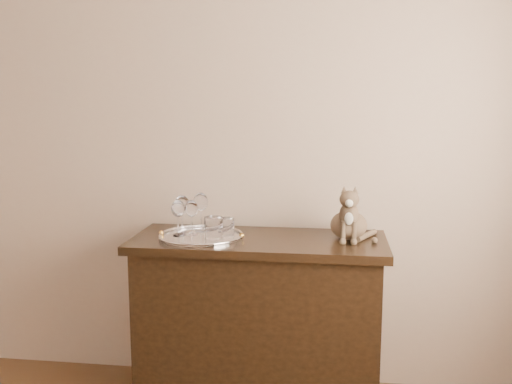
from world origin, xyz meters
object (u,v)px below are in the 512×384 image
tumbler_a (214,228)px  tumbler_c (226,227)px  wine_glass_d (192,217)px  wine_glass_b (201,212)px  cat (349,211)px  wine_glass_a (182,215)px  tray (201,237)px  sideboard (259,323)px  wine_glass_c (178,218)px

tumbler_a → tumbler_c: size_ratio=1.21×
wine_glass_d → tumbler_a: 0.14m
wine_glass_b → wine_glass_d: size_ratio=1.13×
cat → wine_glass_a: bearing=-175.3°
tray → wine_glass_a: size_ratio=2.12×
sideboard → wine_glass_a: bearing=179.1°
tray → tumbler_c: size_ratio=4.81×
sideboard → cat: bearing=6.2°
wine_glass_b → wine_glass_a: bearing=-134.5°
sideboard → tray: tray is taller
tumbler_c → wine_glass_c: bearing=-173.1°
wine_glass_c → wine_glass_d: wine_glass_c is taller
tray → wine_glass_b: size_ratio=2.10×
tray → tumbler_a: bearing=-26.5°
wine_glass_b → cat: 0.72m
wine_glass_d → cat: bearing=3.9°
tumbler_a → tumbler_c: 0.08m
sideboard → cat: cat is taller
tray → wine_glass_b: wine_glass_b is taller
tray → tumbler_c: (0.12, 0.03, 0.05)m
sideboard → wine_glass_d: 0.61m
wine_glass_d → tray: bearing=-26.4°
wine_glass_a → wine_glass_b: (0.07, 0.08, 0.00)m
tray → tumbler_a: (0.07, -0.03, 0.05)m
tray → wine_glass_b: bearing=103.3°
wine_glass_b → cat: bearing=-2.8°
tray → sideboard: bearing=6.3°
sideboard → tray: bearing=-173.7°
wine_glass_a → wine_glass_b: 0.11m
wine_glass_a → tumbler_a: size_ratio=1.87×
sideboard → tumbler_a: bearing=-162.5°
tray → wine_glass_d: 0.11m
sideboard → cat: 0.70m
tumbler_c → wine_glass_d: bearing=-177.1°
wine_glass_c → cat: size_ratio=0.64×
tumbler_c → wine_glass_b: bearing=151.5°
tumbler_c → tumbler_a: bearing=-124.8°
sideboard → tumbler_a: (-0.20, -0.06, 0.48)m
cat → wine_glass_d: bearing=-174.3°
wine_glass_c → sideboard: bearing=3.5°
wine_glass_b → wine_glass_d: 0.09m
wine_glass_b → wine_glass_c: (-0.09, -0.10, -0.01)m
tray → tumbler_a: size_ratio=3.97×
wine_glass_a → wine_glass_c: (-0.01, -0.03, -0.01)m
wine_glass_d → wine_glass_a: bearing=168.2°
cat → tumbler_a: bearing=-168.2°
wine_glass_a → tumbler_a: bearing=-22.5°
wine_glass_c → cat: bearing=4.9°
wine_glass_a → wine_glass_b: size_ratio=0.99×
wine_glass_a → tumbler_c: wine_glass_a is taller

